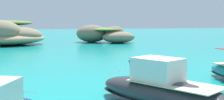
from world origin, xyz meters
The scene contains 3 objects.
islet_large centered at (-12.83, 62.87, 2.29)m, with size 21.29×21.07×5.86m.
islet_small centered at (12.10, 63.84, 2.13)m, with size 15.51×14.24×4.54m.
motorboat_charcoal centered at (2.73, 6.24, 1.05)m, with size 8.11×10.85×3.14m.
Camera 1 is at (-5.09, -10.71, 5.48)m, focal length 47.12 mm.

